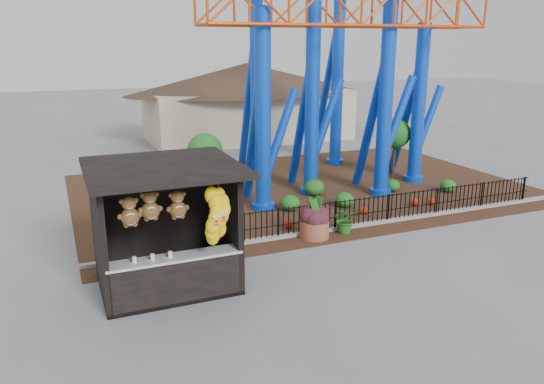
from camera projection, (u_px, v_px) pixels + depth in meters
name	position (u px, v px, depth m)	size (l,w,h in m)	color
ground	(296.00, 283.00, 13.36)	(120.00, 120.00, 0.00)	slate
mulch_bed	(302.00, 188.00, 21.93)	(18.00, 12.00, 0.02)	#331E11
curb	(367.00, 224.00, 17.48)	(18.00, 0.18, 0.12)	gray
prize_booth	(168.00, 230.00, 12.66)	(3.50, 3.40, 3.12)	black
picket_fence	(391.00, 208.00, 17.69)	(12.20, 0.06, 1.00)	black
roller_coaster	(327.00, 26.00, 20.78)	(11.00, 6.37, 10.82)	blue
terracotta_planter	(314.00, 229.00, 16.37)	(0.92, 0.92, 0.57)	brown
planter_foliage	(315.00, 210.00, 16.21)	(0.70, 0.70, 0.64)	#37161E
potted_plant	(345.00, 219.00, 16.73)	(0.82, 0.71, 0.91)	#195619
landscaping	(349.00, 193.00, 20.20)	(8.17, 3.64, 0.64)	#1B5719
pavilion	(247.00, 89.00, 32.49)	(15.00, 15.00, 4.80)	#BFAD8C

